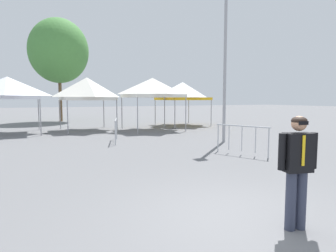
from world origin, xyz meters
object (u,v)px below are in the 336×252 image
Objects in this scene: canopy_tent_behind_left at (87,89)px; tree_behind_tents_left at (59,51)px; canopy_tent_left_of_center at (7,88)px; person_foreground at (297,164)px; canopy_tent_center at (152,88)px; crowd_barrier_by_lift at (116,126)px; canopy_tent_behind_center at (182,91)px; crowd_barrier_near_person at (242,134)px; light_pole_opposite_side at (225,41)px.

canopy_tent_behind_left is 0.37× the size of tree_behind_tents_left.
tree_behind_tents_left reaches higher than canopy_tent_left_of_center.
canopy_tent_center is at bearing 75.66° from person_foreground.
canopy_tent_center reaches higher than person_foreground.
canopy_tent_behind_left is at bearing 91.98° from crowd_barrier_by_lift.
canopy_tent_left_of_center is 1.01× the size of canopy_tent_behind_center.
crowd_barrier_by_lift is at bearing -131.22° from canopy_tent_center.
canopy_tent_behind_center is (11.65, 0.47, -0.04)m from canopy_tent_left_of_center.
canopy_tent_behind_center is at bearing -45.84° from tree_behind_tents_left.
person_foreground is 6.21m from crowd_barrier_near_person.
canopy_tent_behind_left is 1.00× the size of canopy_tent_center.
crowd_barrier_by_lift is at bearing 122.90° from crowd_barrier_near_person.
crowd_barrier_by_lift is (0.94, -14.42, -5.45)m from tree_behind_tents_left.
canopy_tent_center is 1.89× the size of person_foreground.
canopy_tent_center is at bearing -23.78° from canopy_tent_behind_left.
crowd_barrier_near_person is (3.46, -10.85, -1.90)m from canopy_tent_behind_left.
canopy_tent_center is at bearing -11.33° from canopy_tent_left_of_center.
tree_behind_tents_left is at bearing 93.71° from crowd_barrier_by_lift.
tree_behind_tents_left is at bearing 108.27° from light_pole_opposite_side.
crowd_barrier_near_person is (-1.30, -2.82, -3.89)m from light_pole_opposite_side.
crowd_barrier_near_person is at bearing -72.31° from canopy_tent_behind_left.
canopy_tent_behind_left is at bearing 90.48° from person_foreground.
canopy_tent_behind_left reaches higher than canopy_tent_left_of_center.
canopy_tent_center is 0.99× the size of canopy_tent_behind_center.
canopy_tent_center is 3.99m from canopy_tent_behind_center.
canopy_tent_center is 14.96m from person_foreground.
light_pole_opposite_side is at bearing -59.34° from canopy_tent_behind_left.
canopy_tent_left_of_center reaches higher than canopy_tent_behind_center.
person_foreground is at bearing -122.44° from crowd_barrier_near_person.
person_foreground is at bearing -87.98° from tree_behind_tents_left.
tree_behind_tents_left is at bearing 102.17° from crowd_barrier_near_person.
canopy_tent_left_of_center is 4.46m from canopy_tent_behind_left.
canopy_tent_left_of_center reaches higher than crowd_barrier_by_lift.
canopy_tent_behind_left is at bearing 156.22° from canopy_tent_center.
tree_behind_tents_left is (-5.49, 16.64, 1.56)m from light_pole_opposite_side.
tree_behind_tents_left reaches higher than crowd_barrier_by_lift.
person_foreground reaches higher than crowd_barrier_near_person.
light_pole_opposite_side reaches higher than canopy_tent_left_of_center.
canopy_tent_left_of_center is at bearing 126.20° from crowd_barrier_near_person.
canopy_tent_center reaches higher than canopy_tent_behind_center.
tree_behind_tents_left reaches higher than canopy_tent_center.
crowd_barrier_by_lift is at bearing -138.16° from canopy_tent_behind_center.
canopy_tent_behind_center is (7.19, 0.45, -0.05)m from canopy_tent_behind_left.
person_foreground is 0.88× the size of crowd_barrier_by_lift.
canopy_tent_behind_center is at bearing 74.00° from light_pole_opposite_side.
person_foreground is 9.97m from light_pole_opposite_side.
crowd_barrier_by_lift is at bearing -51.14° from canopy_tent_left_of_center.
crowd_barrier_by_lift is at bearing 154.05° from light_pole_opposite_side.
tree_behind_tents_left is (-4.55, 10.29, 3.47)m from canopy_tent_center.
light_pole_opposite_side reaches higher than crowd_barrier_by_lift.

